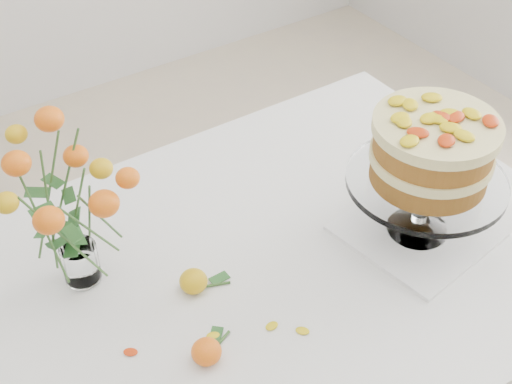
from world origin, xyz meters
TOP-DOWN VIEW (x-y plane):
  - table at (0.00, 0.00)m, footprint 1.43×0.93m
  - napkin at (0.37, -0.10)m, footprint 0.31×0.31m
  - cake_stand at (0.37, -0.10)m, footprint 0.32×0.32m
  - rose_vase at (-0.26, 0.16)m, footprint 0.23×0.23m
  - loose_rose_near at (-0.09, 0.02)m, footprint 0.09×0.06m
  - loose_rose_far at (-0.15, -0.14)m, footprint 0.09×0.06m
  - stray_petal_a at (-0.12, -0.10)m, footprint 0.03×0.02m
  - stray_petal_b at (-0.02, -0.14)m, footprint 0.03×0.02m
  - stray_petal_c at (0.02, -0.18)m, footprint 0.03×0.02m
  - stray_petal_d at (-0.26, -0.05)m, footprint 0.03×0.02m

SIDE VIEW (x-z plane):
  - table at x=0.00m, z-range 0.30..1.05m
  - stray_petal_a at x=-0.12m, z-range 0.76..0.76m
  - stray_petal_b at x=-0.02m, z-range 0.76..0.76m
  - stray_petal_c at x=0.02m, z-range 0.76..0.76m
  - stray_petal_d at x=-0.26m, z-range 0.76..0.76m
  - napkin at x=0.37m, z-range 0.76..0.77m
  - loose_rose_far at x=-0.15m, z-range 0.76..0.80m
  - loose_rose_near at x=-0.09m, z-range 0.76..0.80m
  - cake_stand at x=0.37m, z-range 0.81..1.10m
  - rose_vase at x=-0.26m, z-range 0.79..1.14m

